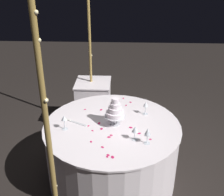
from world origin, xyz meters
The scene contains 30 objects.
ground_plane centered at (0.00, 0.00, 0.00)m, with size 12.00×12.00×0.00m, color black.
decorative_arch centered at (0.00, 0.35, 1.46)m, with size 2.28×0.06×2.19m.
main_table centered at (0.00, 0.00, 0.37)m, with size 1.47×1.47×0.74m.
side_table centered at (1.09, 0.32, 0.38)m, with size 0.50×0.50×0.76m.
tiered_cake centered at (0.01, -0.03, 0.90)m, with size 0.22×0.22×0.31m.
wine_glass_0 centered at (-0.32, -0.35, 0.86)m, with size 0.06×0.06×0.17m.
wine_glass_1 centered at (-0.26, -0.23, 0.85)m, with size 0.06×0.06×0.15m.
wine_glass_2 centered at (-0.11, 0.48, 0.86)m, with size 0.06×0.06×0.16m.
wine_glass_3 centered at (0.24, -0.37, 0.85)m, with size 0.06×0.06×0.15m.
cake_knife centered at (0.04, 0.42, 0.74)m, with size 0.15×0.27×0.01m.
rose_petal_0 centered at (0.53, -0.21, 0.74)m, with size 0.03×0.02×0.00m, color #C61951.
rose_petal_1 centered at (0.02, 0.14, 0.74)m, with size 0.04×0.03×0.00m, color #C61951.
rose_petal_2 centered at (0.63, -0.12, 0.74)m, with size 0.03×0.02×0.00m, color #C61951.
rose_petal_3 centered at (-0.32, 0.19, 0.74)m, with size 0.03×0.02×0.00m, color #C61951.
rose_petal_4 centered at (0.32, 0.14, 0.74)m, with size 0.04×0.03×0.00m, color #C61951.
rose_petal_5 centered at (-0.54, 0.02, 0.74)m, with size 0.03×0.02×0.00m, color #C61951.
rose_petal_6 centered at (-0.09, 0.10, 0.74)m, with size 0.04×0.03×0.00m, color #C61951.
rose_petal_7 centered at (0.32, 0.33, 0.74)m, with size 0.03×0.02×0.00m, color #C61951.
rose_petal_8 centered at (-0.13, 0.20, 0.74)m, with size 0.03×0.02×0.00m, color #C61951.
rose_petal_9 centered at (-0.15, -0.28, 0.74)m, with size 0.04×0.02×0.00m, color #C61951.
rose_petal_10 centered at (0.31, -0.02, 0.74)m, with size 0.04×0.03×0.00m, color #C61951.
rose_petal_11 centered at (-0.20, 0.00, 0.74)m, with size 0.03×0.02×0.00m, color #C61951.
rose_petal_12 centered at (-0.04, 0.25, 0.74)m, with size 0.03×0.02×0.00m, color #C61951.
rose_petal_13 centered at (-0.40, 0.07, 0.74)m, with size 0.03×0.02×0.00m, color #C61951.
rose_petal_14 centered at (-0.52, 0.01, 0.74)m, with size 0.03×0.02×0.00m, color #C61951.
rose_petal_15 centered at (-0.25, -0.39, 0.74)m, with size 0.03×0.02×0.00m, color #C61951.
rose_petal_16 centered at (-0.54, -0.03, 0.74)m, with size 0.04×0.03×0.00m, color #C61951.
rose_petal_17 centered at (-0.05, -0.20, 0.74)m, with size 0.04×0.03×0.00m, color #C61951.
rose_petal_18 centered at (-0.23, 0.02, 0.74)m, with size 0.04×0.03×0.00m, color #C61951.
rose_petal_19 centered at (0.44, -0.15, 0.74)m, with size 0.03×0.02×0.00m, color #C61951.
Camera 1 is at (-2.51, -0.11, 2.31)m, focal length 44.45 mm.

